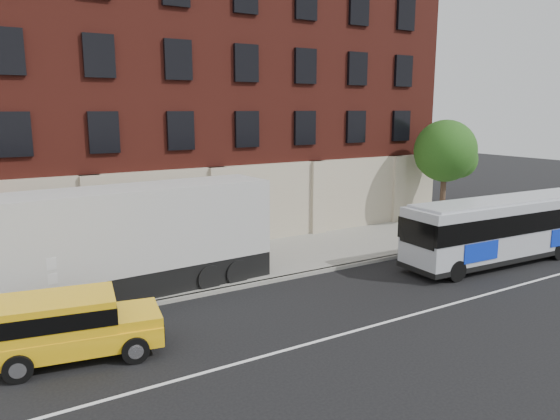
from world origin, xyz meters
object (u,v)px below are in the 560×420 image
sign_pole (52,281)px  city_bus (506,227)px  street_tree (446,153)px  shipping_container (109,246)px  yellow_suv (68,323)px

sign_pole → city_bus: size_ratio=0.23×
sign_pole → street_tree: 22.49m
sign_pole → street_tree: size_ratio=0.40×
shipping_container → street_tree: bearing=5.9°
street_tree → shipping_container: street_tree is taller
street_tree → city_bus: (-3.17, -6.51, -2.77)m
street_tree → yellow_suv: 23.19m
city_bus → yellow_suv: bearing=179.2°
sign_pole → city_bus: city_bus is taller
city_bus → shipping_container: (-16.71, 4.44, 0.40)m
yellow_suv → shipping_container: shipping_container is taller
sign_pole → shipping_container: (2.16, 1.28, 0.59)m
street_tree → sign_pole: bearing=-171.4°
sign_pole → yellow_suv: 2.94m
street_tree → city_bus: street_tree is taller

